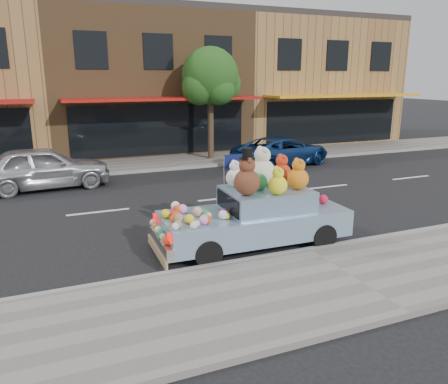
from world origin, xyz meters
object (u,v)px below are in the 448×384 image
car_blue (282,151)px  art_car (255,211)px  street_tree (210,81)px  car_silver (43,168)px

car_blue → art_car: art_car is taller
street_tree → art_car: size_ratio=1.15×
street_tree → car_blue: size_ratio=1.11×
street_tree → art_car: street_tree is taller
car_silver → car_blue: size_ratio=0.96×
street_tree → art_car: bearing=-105.3°
art_car → car_blue: bearing=58.0°
car_blue → street_tree: bearing=29.8°
car_silver → street_tree: bearing=-73.4°
car_silver → art_car: art_car is taller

